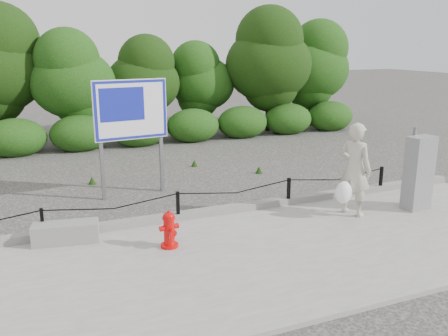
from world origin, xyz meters
name	(u,v)px	position (x,y,z in m)	size (l,w,h in m)	color
ground	(178,224)	(0.00, 0.00, 0.00)	(90.00, 90.00, 0.00)	#2D2B28
sidewalk	(215,264)	(0.00, -2.00, 0.04)	(14.00, 4.00, 0.08)	gray
curb	(177,216)	(0.00, 0.05, 0.15)	(14.00, 0.22, 0.14)	slate
chain_barrier	(178,202)	(0.00, 0.00, 0.46)	(10.06, 0.06, 0.60)	black
treeline	(111,69)	(0.35, 8.92, 2.58)	(20.60, 3.84, 4.80)	black
fire_hydrant	(169,230)	(-0.51, -1.15, 0.39)	(0.35, 0.37, 0.66)	red
pedestrian	(354,171)	(3.39, -1.02, 1.00)	(0.87, 0.82, 1.90)	#B2AD98
concrete_block	(66,233)	(-2.14, -0.25, 0.26)	(1.12, 0.39, 0.36)	gray
utility_cabinet	(419,173)	(4.87, -1.25, 0.86)	(0.63, 0.46, 1.72)	gray
advertising_sign	(131,115)	(-0.40, 2.16, 1.91)	(1.69, 0.28, 2.71)	slate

